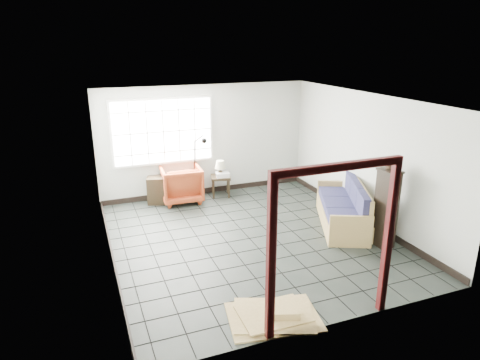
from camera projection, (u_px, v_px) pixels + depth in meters
name	position (u px, v px, depth m)	size (l,w,h in m)	color
ground	(249.00, 238.00, 8.05)	(5.50, 5.50, 0.00)	black
room_shell	(250.00, 152.00, 7.55)	(5.02, 5.52, 2.61)	#AFB3AC
window_panel	(163.00, 131.00, 9.59)	(2.32, 0.08, 1.52)	silver
doorway_trim	(334.00, 227.00, 5.23)	(1.80, 0.08, 2.20)	#3D0D0E
futon_sofa	(345.00, 210.00, 8.54)	(1.54, 2.16, 0.90)	olive
armchair	(181.00, 182.00, 9.78)	(0.89, 0.83, 0.92)	maroon
side_table	(221.00, 180.00, 10.13)	(0.55, 0.55, 0.49)	black
table_lamp	(220.00, 165.00, 10.01)	(0.27, 0.27, 0.38)	black
projector	(222.00, 175.00, 10.03)	(0.33, 0.28, 0.11)	silver
floor_lamp	(200.00, 166.00, 9.83)	(0.46, 0.30, 1.51)	black
console_shelf	(165.00, 190.00, 9.70)	(0.85, 0.53, 0.62)	black
tall_shelf	(386.00, 208.00, 7.57)	(0.31, 0.40, 1.43)	black
pot	(390.00, 165.00, 7.41)	(0.16, 0.16, 0.11)	black
open_box	(362.00, 232.00, 7.95)	(0.87, 0.63, 0.45)	olive
cardboard_pile	(275.00, 315.00, 5.73)	(1.35, 1.12, 0.18)	olive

